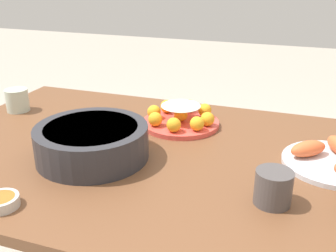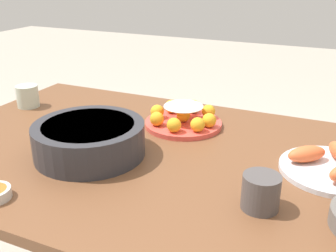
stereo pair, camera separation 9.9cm
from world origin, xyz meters
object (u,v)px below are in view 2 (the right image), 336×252
at_px(dining_table, 151,178).
at_px(seafood_platter, 332,166).
at_px(cup_far, 261,192).
at_px(cake_plate, 183,118).
at_px(serving_bowl, 89,138).
at_px(cup_near, 28,96).

relative_size(dining_table, seafood_platter, 5.18).
bearing_deg(seafood_platter, cup_far, 59.85).
bearing_deg(dining_table, cake_plate, -94.03).
distance_m(cake_plate, serving_bowl, 0.36).
bearing_deg(serving_bowl, cup_far, 172.16).
bearing_deg(cup_near, serving_bowl, 151.42).
xyz_separation_m(serving_bowl, cup_far, (-0.51, 0.07, -0.01)).
bearing_deg(dining_table, serving_bowl, 31.47).
bearing_deg(cake_plate, cup_near, 5.76).
bearing_deg(cup_near, seafood_platter, 175.91).
xyz_separation_m(serving_bowl, seafood_platter, (-0.66, -0.17, -0.03)).
bearing_deg(cup_near, dining_table, 165.39).
height_order(seafood_platter, cup_near, cup_near).
distance_m(serving_bowl, cup_far, 0.52).
xyz_separation_m(serving_bowl, cup_near, (0.47, -0.25, -0.01)).
xyz_separation_m(dining_table, cake_plate, (-0.02, -0.22, 0.12)).
distance_m(dining_table, cup_near, 0.65).
bearing_deg(cake_plate, seafood_platter, 163.59).
distance_m(serving_bowl, cup_near, 0.53).
bearing_deg(cup_near, cake_plate, -174.24).
bearing_deg(cake_plate, serving_bowl, 62.20).
xyz_separation_m(cake_plate, seafood_platter, (-0.49, 0.14, -0.01)).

